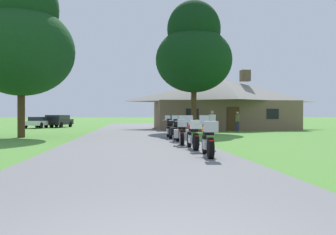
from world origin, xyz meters
name	(u,v)px	position (x,y,z in m)	size (l,w,h in m)	color
ground_plane	(133,137)	(0.00, 20.00, 0.00)	(500.00, 500.00, 0.00)	#4C8433
asphalt_driveway	(134,139)	(0.00, 18.00, 0.03)	(6.40, 80.00, 0.06)	slate
motorcycle_orange_nearest_to_camera	(208,139)	(2.23, 8.10, 0.62)	(0.66, 2.08, 1.30)	black
motorcycle_red_second_in_row	(193,135)	(2.20, 10.72, 0.62)	(0.66, 2.08, 1.30)	black
motorcycle_blue_third_in_row	(182,132)	(2.10, 13.00, 0.61)	(0.88, 2.08, 1.30)	black
motorcycle_silver_fourth_in_row	(177,130)	(2.15, 15.37, 0.61)	(0.74, 2.08, 1.30)	black
motorcycle_red_farthest_in_row	(169,128)	(2.03, 17.75, 0.62)	(0.66, 2.08, 1.30)	black
stone_lodge	(222,103)	(8.82, 32.51, 2.55)	(13.74, 8.22, 5.85)	brown
bystander_olive_shirt_near_lodge	(237,121)	(8.67, 26.77, 0.93)	(0.40, 0.44, 1.67)	navy
bystander_white_shirt_beside_signpost	(212,121)	(5.77, 23.35, 0.95)	(0.55, 0.24, 1.69)	#75664C
tree_left_near	(21,38)	(-6.84, 20.17, 6.07)	(6.46, 6.46, 10.31)	#422D19
tree_by_lodge_front	(194,51)	(4.93, 26.35, 6.58)	(6.18, 6.18, 10.63)	#422D19
parked_black_suv_far_left	(58,121)	(-8.34, 39.79, 0.78)	(2.72, 4.87, 1.40)	black
parked_white_sedan_far_left	(39,122)	(-9.95, 37.59, 0.64)	(2.71, 4.50, 1.20)	silver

